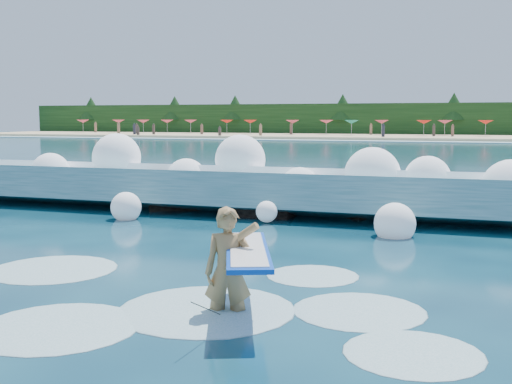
{
  "coord_description": "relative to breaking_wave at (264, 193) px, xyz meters",
  "views": [
    {
      "loc": [
        6.27,
        -11.51,
        2.87
      ],
      "look_at": [
        1.5,
        2.0,
        1.2
      ],
      "focal_mm": 45.0,
      "sensor_mm": 36.0,
      "label": 1
    }
  ],
  "objects": [
    {
      "name": "ground",
      "position": [
        -0.09,
        -6.73,
        -0.6
      ],
      "size": [
        200.0,
        200.0,
        0.0
      ],
      "primitive_type": "plane",
      "color": "#062437",
      "rests_on": "ground"
    },
    {
      "name": "beach",
      "position": [
        -0.09,
        71.27,
        -0.4
      ],
      "size": [
        140.0,
        20.0,
        0.4
      ],
      "primitive_type": "cube",
      "color": "tan",
      "rests_on": "ground"
    },
    {
      "name": "wet_band",
      "position": [
        -0.09,
        60.27,
        -0.56
      ],
      "size": [
        140.0,
        5.0,
        0.08
      ],
      "primitive_type": "cube",
      "color": "silver",
      "rests_on": "ground"
    },
    {
      "name": "treeline",
      "position": [
        -0.09,
        81.27,
        1.9
      ],
      "size": [
        140.0,
        4.0,
        5.0
      ],
      "primitive_type": "cube",
      "color": "black",
      "rests_on": "ground"
    },
    {
      "name": "breaking_wave",
      "position": [
        0.0,
        0.0,
        0.0
      ],
      "size": [
        20.08,
        3.06,
        1.73
      ],
      "color": "teal",
      "rests_on": "ground"
    },
    {
      "name": "rock_cluster",
      "position": [
        -0.17,
        0.3,
        -0.17
      ],
      "size": [
        8.38,
        3.15,
        1.38
      ],
      "color": "black",
      "rests_on": "ground"
    },
    {
      "name": "surfer_with_board",
      "position": [
        2.83,
        -9.76,
        0.1
      ],
      "size": [
        1.53,
        3.03,
        1.91
      ],
      "color": "#977446",
      "rests_on": "ground"
    },
    {
      "name": "wave_spray",
      "position": [
        0.28,
        -0.06,
        0.56
      ],
      "size": [
        15.52,
        4.65,
        2.54
      ],
      "color": "white",
      "rests_on": "ground"
    },
    {
      "name": "surf_foam",
      "position": [
        1.84,
        -9.42,
        -0.6
      ],
      "size": [
        8.98,
        5.98,
        0.14
      ],
      "color": "silver",
      "rests_on": "ground"
    },
    {
      "name": "beach_umbrellas",
      "position": [
        -0.05,
        73.31,
        1.65
      ],
      "size": [
        111.27,
        6.32,
        0.5
      ],
      "color": "#D94058",
      "rests_on": "ground"
    },
    {
      "name": "beachgoers",
      "position": [
        -4.64,
        68.45,
        0.51
      ],
      "size": [
        97.77,
        13.77,
        1.94
      ],
      "color": "#3F332D",
      "rests_on": "ground"
    }
  ]
}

